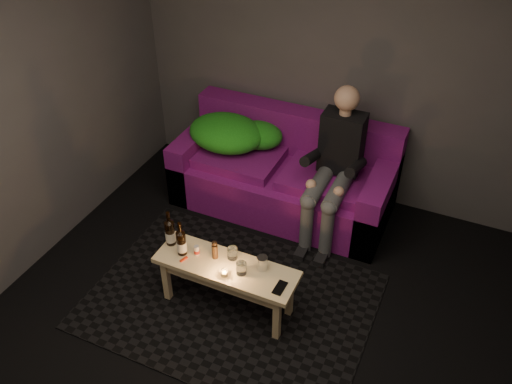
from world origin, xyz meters
TOP-DOWN VIEW (x-y plane):
  - floor at (0.00, 0.00)m, footprint 4.50×4.50m
  - room at (0.00, 0.47)m, footprint 4.50×4.50m
  - rug at (-0.31, 0.48)m, footprint 2.14×1.56m
  - sofa at (-0.40, 1.82)m, footprint 1.97×0.89m
  - green_blanket at (-0.94, 1.81)m, footprint 0.87×0.59m
  - person at (0.10, 1.66)m, footprint 0.36×0.82m
  - coffee_table at (-0.31, 0.43)m, footprint 1.07×0.34m
  - beer_bottle_a at (-0.79, 0.47)m, footprint 0.08×0.08m
  - beer_bottle_b at (-0.66, 0.41)m, footprint 0.07×0.07m
  - salt_shaker at (-0.56, 0.44)m, footprint 0.05×0.05m
  - pepper_mill at (-0.42, 0.47)m, footprint 0.05×0.05m
  - tumbler_back at (-0.30, 0.52)m, footprint 0.08×0.08m
  - tealight at (-0.27, 0.34)m, footprint 0.05×0.05m
  - tumbler_front at (-0.17, 0.41)m, footprint 0.10×0.10m
  - steel_cup at (-0.06, 0.51)m, footprint 0.10×0.10m
  - smartphone at (0.13, 0.39)m, footprint 0.07×0.14m
  - red_lighter at (-0.62, 0.35)m, footprint 0.04×0.07m

SIDE VIEW (x-z plane):
  - floor at x=0.00m, z-range 0.00..0.00m
  - rug at x=-0.31m, z-range 0.00..0.01m
  - sofa at x=-0.40m, z-range -0.12..0.73m
  - coffee_table at x=-0.31m, z-range 0.14..0.58m
  - smartphone at x=0.13m, z-range 0.44..0.44m
  - red_lighter at x=-0.62m, z-range 0.44..0.45m
  - tealight at x=-0.27m, z-range 0.44..0.48m
  - salt_shaker at x=-0.56m, z-range 0.44..0.52m
  - tumbler_back at x=-0.30m, z-range 0.44..0.53m
  - tumbler_front at x=-0.17m, z-range 0.44..0.53m
  - steel_cup at x=-0.06m, z-range 0.44..0.55m
  - pepper_mill at x=-0.42m, z-range 0.44..0.56m
  - beer_bottle_b at x=-0.66m, z-range 0.40..0.69m
  - beer_bottle_a at x=-0.79m, z-range 0.40..0.70m
  - green_blanket at x=-0.94m, z-range 0.49..0.79m
  - person at x=0.10m, z-range 0.02..1.34m
  - room at x=0.00m, z-range -0.61..3.89m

